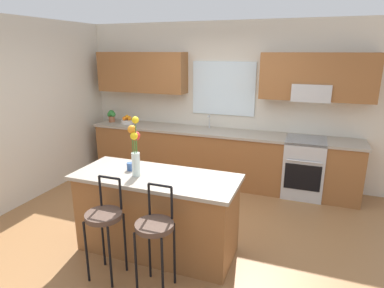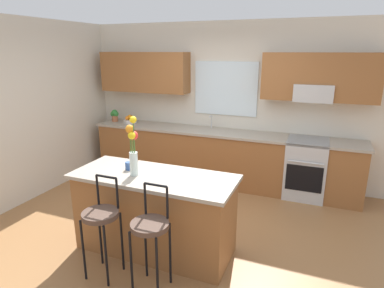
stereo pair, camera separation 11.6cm
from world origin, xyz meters
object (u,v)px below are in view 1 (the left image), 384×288
at_px(bar_stool_near, 104,220).
at_px(fruit_bowl_oranges, 127,120).
at_px(bar_stool_middle, 155,230).
at_px(kitchen_island, 157,213).
at_px(mug_ceramic, 130,166).
at_px(potted_plant_small, 111,115).
at_px(oven_range, 303,167).
at_px(flower_vase, 135,147).

relative_size(bar_stool_near, fruit_bowl_oranges, 4.34).
bearing_deg(bar_stool_near, bar_stool_middle, 0.00).
distance_m(kitchen_island, mug_ceramic, 0.61).
bearing_deg(potted_plant_small, fruit_bowl_oranges, 0.68).
height_order(kitchen_island, fruit_bowl_oranges, fruit_bowl_oranges).
xyz_separation_m(bar_stool_near, bar_stool_middle, (0.55, 0.00, 0.00)).
xyz_separation_m(oven_range, fruit_bowl_oranges, (-3.17, 0.03, 0.52)).
distance_m(bar_stool_middle, potted_plant_small, 3.61).
height_order(oven_range, kitchen_island, same).
xyz_separation_m(kitchen_island, flower_vase, (-0.19, -0.08, 0.79)).
relative_size(bar_stool_middle, potted_plant_small, 4.56).
bearing_deg(potted_plant_small, bar_stool_near, -57.96).
bearing_deg(bar_stool_near, potted_plant_small, 122.04).
height_order(kitchen_island, bar_stool_near, bar_stool_near).
bearing_deg(bar_stool_middle, oven_range, 66.02).
height_order(kitchen_island, flower_vase, flower_vase).
height_order(bar_stool_middle, mug_ceramic, bar_stool_middle).
xyz_separation_m(kitchen_island, fruit_bowl_oranges, (-1.67, 2.19, 0.51)).
bearing_deg(fruit_bowl_oranges, bar_stool_near, -63.26).
distance_m(bar_stool_near, mug_ceramic, 0.72).
distance_m(kitchen_island, potted_plant_small, 3.02).
height_order(kitchen_island, mug_ceramic, mug_ceramic).
bearing_deg(bar_stool_near, oven_range, 57.17).
bearing_deg(flower_vase, oven_range, 52.89).
xyz_separation_m(bar_stool_near, potted_plant_small, (-1.73, 2.77, 0.41)).
bearing_deg(fruit_bowl_oranges, oven_range, -0.53).
height_order(oven_range, potted_plant_small, potted_plant_small).
bearing_deg(flower_vase, bar_stool_near, -98.96).
bearing_deg(fruit_bowl_oranges, potted_plant_small, -179.32).
bearing_deg(kitchen_island, bar_stool_middle, -64.87).
distance_m(bar_stool_middle, fruit_bowl_oranges, 3.41).
relative_size(oven_range, kitchen_island, 0.51).
bearing_deg(kitchen_island, oven_range, 55.27).
relative_size(bar_stool_near, potted_plant_small, 4.56).
distance_m(bar_stool_near, fruit_bowl_oranges, 3.12).
height_order(flower_vase, fruit_bowl_oranges, flower_vase).
bearing_deg(bar_stool_middle, bar_stool_near, 180.00).
bearing_deg(oven_range, mug_ceramic, -130.98).
bearing_deg(oven_range, fruit_bowl_oranges, 179.47).
bearing_deg(fruit_bowl_oranges, kitchen_island, -52.60).
bearing_deg(kitchen_island, fruit_bowl_oranges, 127.40).
relative_size(flower_vase, fruit_bowl_oranges, 2.73).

